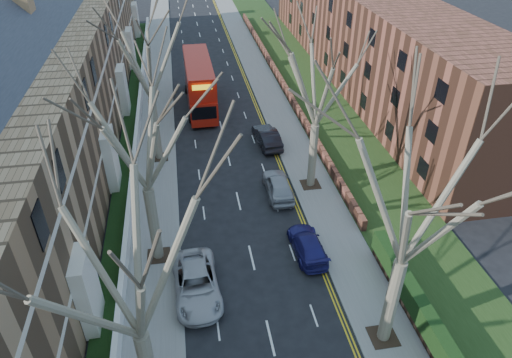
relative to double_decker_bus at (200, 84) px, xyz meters
name	(u,v)px	position (x,y,z in m)	size (l,w,h in m)	color
pavement_left	(157,104)	(-4.46, 1.00, -2.24)	(3.00, 102.00, 0.12)	slate
pavement_right	(271,96)	(7.54, 1.00, -2.24)	(3.00, 102.00, 0.12)	slate
terrace_left	(51,89)	(-12.10, -7.00, 3.23)	(9.70, 78.00, 13.60)	#846243
flats_right	(365,34)	(19.01, 5.00, 2.68)	(13.97, 54.00, 10.00)	brown
front_wall_left	(137,137)	(-6.11, -7.00, -1.68)	(0.30, 78.00, 1.00)	white
grass_verge_right	(311,93)	(12.04, 1.00, -2.15)	(6.00, 102.00, 0.06)	#1D3212
tree_left_mid	(123,253)	(-4.16, -32.00, 7.26)	(10.50, 10.50, 14.71)	#706250
tree_left_far	(138,125)	(-4.16, -22.00, 6.94)	(10.15, 10.15, 14.22)	#706250
tree_left_dist	(144,46)	(-4.16, -10.00, 7.26)	(10.50, 10.50, 14.71)	#706250
tree_right_mid	(420,186)	(7.24, -30.00, 7.26)	(10.50, 10.50, 14.71)	#706250
tree_right_far	(320,70)	(7.24, -16.00, 6.94)	(10.15, 10.15, 14.22)	#706250
double_decker_bus	(200,84)	(0.00, 0.00, 0.00)	(2.91, 11.21, 4.67)	#AB170C
car_left_far	(196,284)	(-1.98, -25.33, -1.54)	(2.51, 5.45, 1.51)	#ACACB2
car_right_near	(307,245)	(5.06, -23.12, -1.66)	(1.79, 4.41, 1.28)	navy
car_right_mid	(278,185)	(4.58, -16.63, -1.52)	(1.83, 4.56, 1.55)	#96979E
car_right_far	(267,137)	(5.17, -9.14, -1.53)	(1.63, 4.67, 1.54)	black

